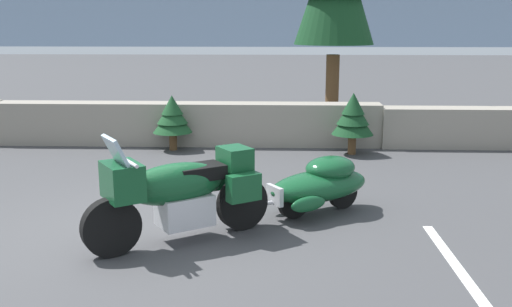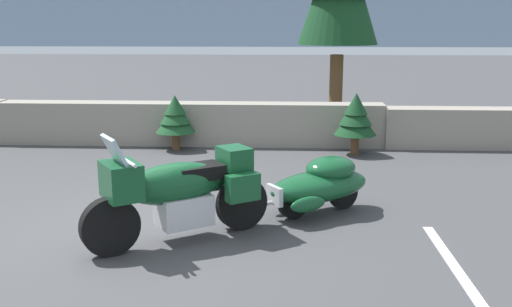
{
  "view_description": "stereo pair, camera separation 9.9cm",
  "coord_description": "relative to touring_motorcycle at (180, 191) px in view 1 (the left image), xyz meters",
  "views": [
    {
      "loc": [
        1.87,
        -6.72,
        2.51
      ],
      "look_at": [
        1.6,
        0.64,
        0.85
      ],
      "focal_mm": 40.85,
      "sensor_mm": 36.0,
      "label": 1
    },
    {
      "loc": [
        1.97,
        -6.71,
        2.51
      ],
      "look_at": [
        1.6,
        0.64,
        0.85
      ],
      "focal_mm": 40.85,
      "sensor_mm": 36.0,
      "label": 2
    }
  ],
  "objects": [
    {
      "name": "ground_plane",
      "position": [
        -0.75,
        0.32,
        -0.62
      ],
      "size": [
        80.0,
        80.0,
        0.0
      ],
      "primitive_type": "plane",
      "color": "#424244"
    },
    {
      "name": "stone_guard_wall",
      "position": [
        -0.53,
        5.51,
        -0.19
      ],
      "size": [
        24.0,
        0.62,
        0.9
      ],
      "color": "gray",
      "rests_on": "ground"
    },
    {
      "name": "touring_motorcycle",
      "position": [
        0.0,
        0.0,
        0.0
      ],
      "size": [
        2.01,
        1.49,
        1.33
      ],
      "color": "black",
      "rests_on": "ground"
    },
    {
      "name": "pine_sapling_near",
      "position": [
        2.58,
        4.74,
        0.13
      ],
      "size": [
        0.81,
        0.81,
        1.2
      ],
      "color": "brown",
      "rests_on": "ground"
    },
    {
      "name": "pine_sapling_farther",
      "position": [
        -0.97,
        4.99,
        0.07
      ],
      "size": [
        0.79,
        0.79,
        1.11
      ],
      "color": "brown",
      "rests_on": "ground"
    },
    {
      "name": "parking_stripe_marker",
      "position": [
        3.02,
        -1.18,
        -0.62
      ],
      "size": [
        0.12,
        3.6,
        0.01
      ],
      "primitive_type": "cube",
      "color": "silver",
      "rests_on": "ground"
    },
    {
      "name": "car_shaped_trailer",
      "position": [
        1.69,
        1.12,
        -0.21
      ],
      "size": [
        2.04,
        1.52,
        0.76
      ],
      "color": "black",
      "rests_on": "ground"
    }
  ]
}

